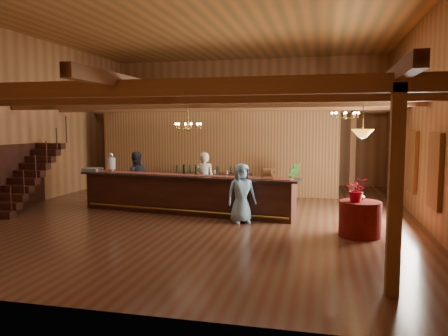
% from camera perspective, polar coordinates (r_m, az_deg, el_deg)
% --- Properties ---
extents(floor, '(14.00, 14.00, 0.00)m').
position_cam_1_polar(floor, '(13.07, -2.67, -5.83)').
color(floor, '#4D2615').
rests_on(floor, ground).
extents(ceiling, '(14.00, 14.00, 0.00)m').
position_cam_1_polar(ceiling, '(13.14, -2.78, 18.39)').
color(ceiling, '#AF6E32').
rests_on(ceiling, wall_back).
extents(wall_back, '(12.00, 0.10, 5.50)m').
position_cam_1_polar(wall_back, '(19.65, 2.80, 6.05)').
color(wall_back, '#9E683D').
rests_on(wall_back, floor).
extents(wall_front, '(12.00, 0.10, 5.50)m').
position_cam_1_polar(wall_front, '(6.36, -20.07, 6.74)').
color(wall_front, '#9E683D').
rests_on(wall_front, floor).
extents(wall_left, '(0.10, 14.00, 5.50)m').
position_cam_1_polar(wall_left, '(15.54, -24.67, 5.68)').
color(wall_left, '#9E683D').
rests_on(wall_left, floor).
extents(wall_right, '(0.10, 14.00, 5.50)m').
position_cam_1_polar(wall_right, '(12.60, 24.72, 5.83)').
color(wall_right, '#9E683D').
rests_on(wall_right, floor).
extents(beam_grid, '(11.90, 13.90, 0.39)m').
position_cam_1_polar(beam_grid, '(13.32, -2.14, 8.40)').
color(beam_grid, brown).
rests_on(beam_grid, wall_left).
extents(support_posts, '(9.20, 10.20, 3.20)m').
position_cam_1_polar(support_posts, '(12.37, -3.32, 1.01)').
color(support_posts, brown).
rests_on(support_posts, floor).
extents(partition_wall, '(9.00, 0.18, 3.10)m').
position_cam_1_polar(partition_wall, '(16.36, -1.10, 1.95)').
color(partition_wall, '#925A30').
rests_on(partition_wall, floor).
extents(window_right_front, '(0.12, 1.05, 1.75)m').
position_cam_1_polar(window_right_front, '(11.08, 25.90, -0.34)').
color(window_right_front, white).
rests_on(window_right_front, wall_right).
extents(window_right_back, '(0.12, 1.05, 1.75)m').
position_cam_1_polar(window_right_back, '(13.61, 23.45, 0.76)').
color(window_right_back, white).
rests_on(window_right_back, wall_right).
extents(staircase, '(1.00, 2.80, 2.00)m').
position_cam_1_polar(staircase, '(14.70, -24.44, -1.11)').
color(staircase, '#3C1C15').
rests_on(staircase, floor).
extents(backroom_boxes, '(4.10, 0.60, 1.10)m').
position_cam_1_polar(backroom_boxes, '(18.34, 1.05, -0.86)').
color(backroom_boxes, '#3C1C15').
rests_on(backroom_boxes, floor).
extents(tasting_bar, '(6.85, 1.74, 1.15)m').
position_cam_1_polar(tasting_bar, '(12.93, -5.09, -3.38)').
color(tasting_bar, '#3C1C15').
rests_on(tasting_bar, floor).
extents(beverage_dispenser, '(0.26, 0.26, 0.60)m').
position_cam_1_polar(beverage_dispenser, '(14.19, -14.52, 0.69)').
color(beverage_dispenser, silver).
rests_on(beverage_dispenser, tasting_bar).
extents(glass_rack_tray, '(0.50, 0.50, 0.10)m').
position_cam_1_polar(glass_rack_tray, '(14.49, -16.78, -0.21)').
color(glass_rack_tray, gray).
rests_on(glass_rack_tray, tasting_bar).
extents(raffle_drum, '(0.34, 0.24, 0.30)m').
position_cam_1_polar(raffle_drum, '(11.92, 5.74, -0.59)').
color(raffle_drum, '#936032').
rests_on(raffle_drum, tasting_bar).
extents(bar_bottle_0, '(0.07, 0.07, 0.30)m').
position_cam_1_polar(bar_bottle_0, '(13.00, -5.25, -0.19)').
color(bar_bottle_0, black).
rests_on(bar_bottle_0, tasting_bar).
extents(bar_bottle_1, '(0.07, 0.07, 0.30)m').
position_cam_1_polar(bar_bottle_1, '(12.83, -3.63, -0.25)').
color(bar_bottle_1, black).
rests_on(bar_bottle_1, tasting_bar).
extents(backbar_shelf, '(3.02, 0.63, 0.84)m').
position_cam_1_polar(backbar_shelf, '(15.99, -1.75, -2.20)').
color(backbar_shelf, '#3C1C15').
rests_on(backbar_shelf, floor).
extents(round_table, '(0.96, 0.96, 0.83)m').
position_cam_1_polar(round_table, '(10.70, 17.33, -6.37)').
color(round_table, maroon).
rests_on(round_table, floor).
extents(chandelier_left, '(0.80, 0.80, 0.78)m').
position_cam_1_polar(chandelier_left, '(13.02, -4.70, 5.53)').
color(chandelier_left, olive).
rests_on(chandelier_left, beam_grid).
extents(chandelier_right, '(0.80, 0.80, 0.45)m').
position_cam_1_polar(chandelier_right, '(13.71, 15.54, 6.70)').
color(chandelier_right, olive).
rests_on(chandelier_right, beam_grid).
extents(pendant_lamp, '(0.52, 0.52, 0.90)m').
position_cam_1_polar(pendant_lamp, '(10.48, 17.64, 4.33)').
color(pendant_lamp, olive).
rests_on(pendant_lamp, beam_grid).
extents(bartender, '(0.70, 0.52, 1.77)m').
position_cam_1_polar(bartender, '(13.58, -2.61, -1.62)').
color(bartender, beige).
rests_on(bartender, floor).
extents(staff_second, '(1.06, 0.99, 1.75)m').
position_cam_1_polar(staff_second, '(14.30, -11.46, -1.40)').
color(staff_second, '#242631').
rests_on(staff_second, floor).
extents(guest, '(0.93, 0.82, 1.59)m').
position_cam_1_polar(guest, '(11.58, 2.30, -3.31)').
color(guest, '#7DB3D4').
rests_on(guest, floor).
extents(floor_plant, '(0.92, 0.84, 1.35)m').
position_cam_1_polar(floor_plant, '(14.85, 8.67, -1.88)').
color(floor_plant, '#29511B').
rests_on(floor_plant, floor).
extents(table_flowers, '(0.52, 0.45, 0.57)m').
position_cam_1_polar(table_flowers, '(10.48, 16.98, -2.71)').
color(table_flowers, '#B40829').
rests_on(table_flowers, round_table).
extents(table_vase, '(0.16, 0.16, 0.31)m').
position_cam_1_polar(table_vase, '(10.74, 17.39, -3.24)').
color(table_vase, olive).
rests_on(table_vase, round_table).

